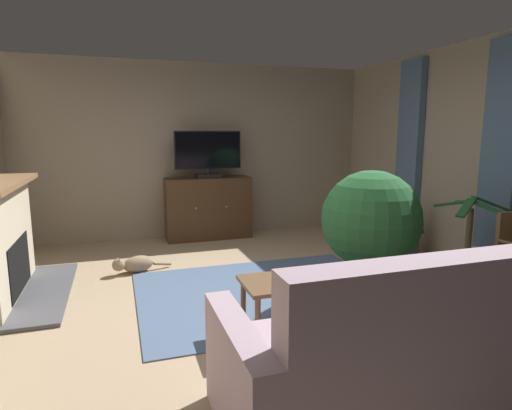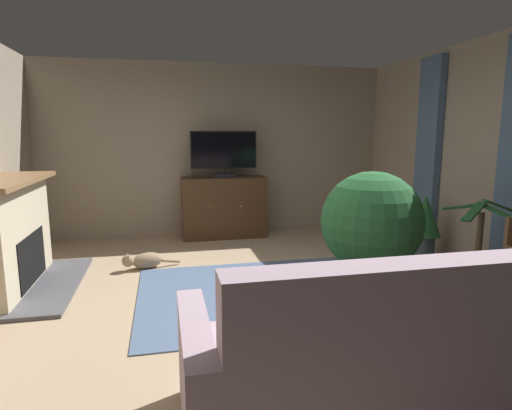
{
  "view_description": "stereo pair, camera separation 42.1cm",
  "coord_description": "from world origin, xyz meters",
  "px_view_note": "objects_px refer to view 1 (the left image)",
  "views": [
    {
      "loc": [
        -1.26,
        -3.78,
        1.62
      ],
      "look_at": [
        0.04,
        0.17,
        0.91
      ],
      "focal_mm": 29.81,
      "sensor_mm": 36.0,
      "label": 1
    },
    {
      "loc": [
        -0.85,
        -3.9,
        1.62
      ],
      "look_at": [
        0.04,
        0.17,
        0.91
      ],
      "focal_mm": 29.81,
      "sensor_mm": 36.0,
      "label": 2
    }
  ],
  "objects_px": {
    "potted_plant_on_hearth_side": "(371,222)",
    "cat": "(135,264)",
    "potted_plant_leafy_by_curtain": "(466,271)",
    "tv_remote": "(312,282)",
    "television": "(208,153)",
    "sofa_floral": "(411,360)",
    "potted_plant_tall_palm_by_window": "(409,220)",
    "tv_cabinet": "(208,209)",
    "coffee_table": "(299,286)"
  },
  "relations": [
    {
      "from": "potted_plant_on_hearth_side",
      "to": "cat",
      "type": "distance_m",
      "value": 2.74
    },
    {
      "from": "potted_plant_on_hearth_side",
      "to": "potted_plant_leafy_by_curtain",
      "type": "relative_size",
      "value": 1.27
    },
    {
      "from": "tv_remote",
      "to": "potted_plant_leafy_by_curtain",
      "type": "xyz_separation_m",
      "value": [
        1.95,
        0.43,
        -0.25
      ]
    },
    {
      "from": "television",
      "to": "potted_plant_leafy_by_curtain",
      "type": "relative_size",
      "value": 1.0
    },
    {
      "from": "cat",
      "to": "potted_plant_leafy_by_curtain",
      "type": "bearing_deg",
      "value": -27.96
    },
    {
      "from": "sofa_floral",
      "to": "potted_plant_tall_palm_by_window",
      "type": "height_order",
      "value": "sofa_floral"
    },
    {
      "from": "tv_cabinet",
      "to": "potted_plant_leafy_by_curtain",
      "type": "bearing_deg",
      "value": -56.41
    },
    {
      "from": "sofa_floral",
      "to": "potted_plant_tall_palm_by_window",
      "type": "bearing_deg",
      "value": 52.53
    },
    {
      "from": "potted_plant_leafy_by_curtain",
      "to": "tv_cabinet",
      "type": "bearing_deg",
      "value": 123.59
    },
    {
      "from": "television",
      "to": "potted_plant_tall_palm_by_window",
      "type": "bearing_deg",
      "value": -37.61
    },
    {
      "from": "cat",
      "to": "potted_plant_on_hearth_side",
      "type": "bearing_deg",
      "value": -35.9
    },
    {
      "from": "coffee_table",
      "to": "cat",
      "type": "distance_m",
      "value": 2.35
    },
    {
      "from": "potted_plant_on_hearth_side",
      "to": "potted_plant_leafy_by_curtain",
      "type": "xyz_separation_m",
      "value": [
        1.06,
        -0.15,
        -0.55
      ]
    },
    {
      "from": "tv_cabinet",
      "to": "tv_remote",
      "type": "relative_size",
      "value": 7.65
    },
    {
      "from": "television",
      "to": "cat",
      "type": "distance_m",
      "value": 2.14
    },
    {
      "from": "sofa_floral",
      "to": "potted_plant_tall_palm_by_window",
      "type": "relative_size",
      "value": 2.51
    },
    {
      "from": "tv_cabinet",
      "to": "potted_plant_leafy_by_curtain",
      "type": "xyz_separation_m",
      "value": [
        2.04,
        -3.07,
        -0.23
      ]
    },
    {
      "from": "tv_cabinet",
      "to": "cat",
      "type": "height_order",
      "value": "tv_cabinet"
    },
    {
      "from": "television",
      "to": "potted_plant_tall_palm_by_window",
      "type": "distance_m",
      "value": 3.01
    },
    {
      "from": "tv_cabinet",
      "to": "potted_plant_on_hearth_side",
      "type": "height_order",
      "value": "potted_plant_on_hearth_side"
    },
    {
      "from": "coffee_table",
      "to": "potted_plant_tall_palm_by_window",
      "type": "relative_size",
      "value": 1.1
    },
    {
      "from": "television",
      "to": "potted_plant_leafy_by_curtain",
      "type": "bearing_deg",
      "value": -55.95
    },
    {
      "from": "coffee_table",
      "to": "potted_plant_tall_palm_by_window",
      "type": "xyz_separation_m",
      "value": [
        2.25,
        1.54,
        0.09
      ]
    },
    {
      "from": "coffee_table",
      "to": "potted_plant_on_hearth_side",
      "type": "xyz_separation_m",
      "value": [
        0.94,
        0.44,
        0.37
      ]
    },
    {
      "from": "coffee_table",
      "to": "potted_plant_tall_palm_by_window",
      "type": "height_order",
      "value": "potted_plant_tall_palm_by_window"
    },
    {
      "from": "cat",
      "to": "tv_remote",
      "type": "bearing_deg",
      "value": -59.54
    },
    {
      "from": "coffee_table",
      "to": "potted_plant_leafy_by_curtain",
      "type": "relative_size",
      "value": 0.94
    },
    {
      "from": "coffee_table",
      "to": "tv_remote",
      "type": "distance_m",
      "value": 0.16
    },
    {
      "from": "television",
      "to": "coffee_table",
      "type": "distance_m",
      "value": 3.44
    },
    {
      "from": "potted_plant_on_hearth_side",
      "to": "potted_plant_leafy_by_curtain",
      "type": "bearing_deg",
      "value": -7.9
    },
    {
      "from": "potted_plant_leafy_by_curtain",
      "to": "potted_plant_tall_palm_by_window",
      "type": "xyz_separation_m",
      "value": [
        0.26,
        1.25,
        0.27
      ]
    },
    {
      "from": "potted_plant_on_hearth_side",
      "to": "potted_plant_tall_palm_by_window",
      "type": "relative_size",
      "value": 1.49
    },
    {
      "from": "potted_plant_on_hearth_side",
      "to": "potted_plant_tall_palm_by_window",
      "type": "height_order",
      "value": "potted_plant_on_hearth_side"
    },
    {
      "from": "cat",
      "to": "television",
      "type": "bearing_deg",
      "value": 48.35
    },
    {
      "from": "sofa_floral",
      "to": "cat",
      "type": "bearing_deg",
      "value": 113.83
    },
    {
      "from": "sofa_floral",
      "to": "tv_cabinet",
      "type": "bearing_deg",
      "value": 92.84
    },
    {
      "from": "television",
      "to": "potted_plant_tall_palm_by_window",
      "type": "xyz_separation_m",
      "value": [
        2.29,
        -1.77,
        -0.83
      ]
    },
    {
      "from": "potted_plant_on_hearth_side",
      "to": "tv_cabinet",
      "type": "bearing_deg",
      "value": 108.54
    },
    {
      "from": "television",
      "to": "sofa_floral",
      "type": "height_order",
      "value": "television"
    },
    {
      "from": "tv_remote",
      "to": "sofa_floral",
      "type": "height_order",
      "value": "sofa_floral"
    },
    {
      "from": "potted_plant_leafy_by_curtain",
      "to": "tv_remote",
      "type": "bearing_deg",
      "value": -167.57
    },
    {
      "from": "potted_plant_leafy_by_curtain",
      "to": "potted_plant_tall_palm_by_window",
      "type": "height_order",
      "value": "potted_plant_leafy_by_curtain"
    },
    {
      "from": "television",
      "to": "potted_plant_leafy_by_curtain",
      "type": "height_order",
      "value": "television"
    },
    {
      "from": "sofa_floral",
      "to": "potted_plant_on_hearth_side",
      "type": "bearing_deg",
      "value": 64.69
    },
    {
      "from": "tv_remote",
      "to": "potted_plant_tall_palm_by_window",
      "type": "distance_m",
      "value": 2.77
    },
    {
      "from": "tv_cabinet",
      "to": "television",
      "type": "relative_size",
      "value": 1.3
    },
    {
      "from": "coffee_table",
      "to": "cat",
      "type": "relative_size",
      "value": 1.37
    },
    {
      "from": "tv_remote",
      "to": "potted_plant_leafy_by_curtain",
      "type": "relative_size",
      "value": 0.17
    },
    {
      "from": "sofa_floral",
      "to": "coffee_table",
      "type": "bearing_deg",
      "value": 98.88
    },
    {
      "from": "tv_cabinet",
      "to": "potted_plant_leafy_by_curtain",
      "type": "relative_size",
      "value": 1.3
    }
  ]
}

